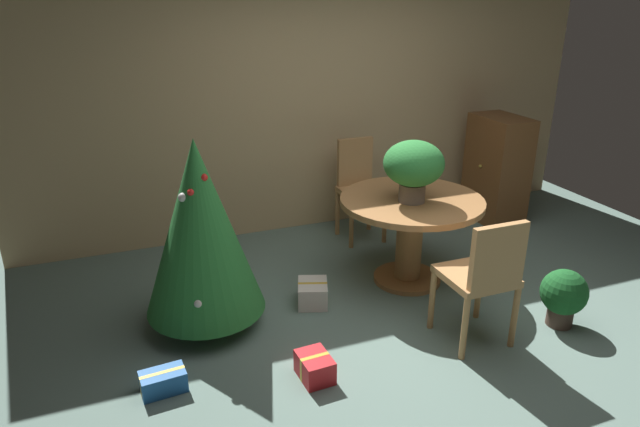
# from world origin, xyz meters

# --- Properties ---
(ground_plane) EXTENTS (6.60, 6.60, 0.00)m
(ground_plane) POSITION_xyz_m (0.00, 0.00, 0.00)
(ground_plane) COLOR slate
(back_wall_panel) EXTENTS (6.00, 0.10, 2.60)m
(back_wall_panel) POSITION_xyz_m (0.00, 2.20, 1.30)
(back_wall_panel) COLOR tan
(back_wall_panel) RESTS_ON ground_plane
(round_dining_table) EXTENTS (1.17, 1.17, 0.75)m
(round_dining_table) POSITION_xyz_m (0.26, 0.68, 0.54)
(round_dining_table) COLOR #9E6B3D
(round_dining_table) RESTS_ON ground_plane
(flower_vase) EXTENTS (0.48, 0.48, 0.49)m
(flower_vase) POSITION_xyz_m (0.22, 0.62, 1.05)
(flower_vase) COLOR #665B51
(flower_vase) RESTS_ON round_dining_table
(wooden_chair_near) EXTENTS (0.45, 0.45, 0.95)m
(wooden_chair_near) POSITION_xyz_m (0.26, -0.31, 0.54)
(wooden_chair_near) COLOR #B27F4C
(wooden_chair_near) RESTS_ON ground_plane
(wooden_chair_far) EXTENTS (0.40, 0.39, 0.99)m
(wooden_chair_far) POSITION_xyz_m (0.26, 1.70, 0.56)
(wooden_chair_far) COLOR #B27F4C
(wooden_chair_far) RESTS_ON ground_plane
(holiday_tree) EXTENTS (0.86, 0.86, 1.42)m
(holiday_tree) POSITION_xyz_m (-1.46, 0.62, 0.78)
(holiday_tree) COLOR brown
(holiday_tree) RESTS_ON ground_plane
(gift_box_red) EXTENTS (0.21, 0.26, 0.16)m
(gift_box_red) POSITION_xyz_m (-0.94, -0.27, 0.08)
(gift_box_red) COLOR red
(gift_box_red) RESTS_ON ground_plane
(gift_box_blue) EXTENTS (0.29, 0.19, 0.14)m
(gift_box_blue) POSITION_xyz_m (-1.86, -0.05, 0.07)
(gift_box_blue) COLOR #1E569E
(gift_box_blue) RESTS_ON ground_plane
(gift_box_cream) EXTENTS (0.31, 0.34, 0.18)m
(gift_box_cream) POSITION_xyz_m (-0.63, 0.60, 0.09)
(gift_box_cream) COLOR silver
(gift_box_cream) RESTS_ON ground_plane
(wooden_cabinet) EXTENTS (0.44, 0.64, 1.12)m
(wooden_cabinet) POSITION_xyz_m (1.82, 1.59, 0.56)
(wooden_cabinet) COLOR brown
(wooden_cabinet) RESTS_ON ground_plane
(potted_plant) EXTENTS (0.34, 0.34, 0.44)m
(potted_plant) POSITION_xyz_m (0.98, -0.34, 0.25)
(potted_plant) COLOR #4C382D
(potted_plant) RESTS_ON ground_plane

